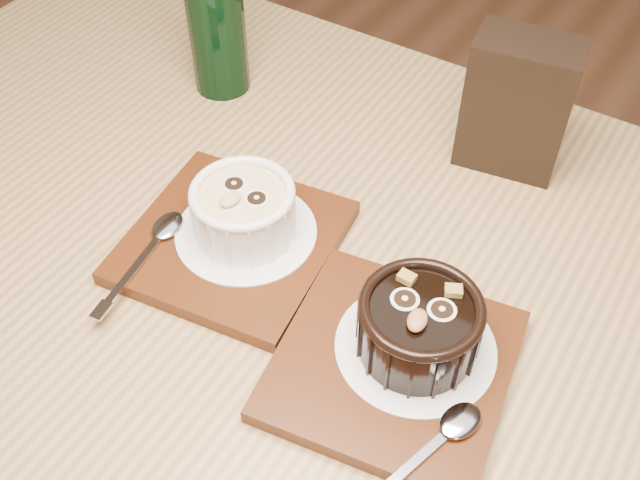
% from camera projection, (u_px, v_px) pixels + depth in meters
% --- Properties ---
extents(table, '(1.23, 0.85, 0.75)m').
position_uv_depth(table, '(304.00, 364.00, 0.72)').
color(table, olive).
rests_on(table, ground).
extents(tray_left, '(0.21, 0.21, 0.01)m').
position_uv_depth(tray_left, '(232.00, 242.00, 0.69)').
color(tray_left, '#4E230D').
rests_on(tray_left, table).
extents(doily_left, '(0.13, 0.13, 0.00)m').
position_uv_depth(doily_left, '(246.00, 232.00, 0.69)').
color(doily_left, white).
rests_on(doily_left, tray_left).
extents(ramekin_white, '(0.09, 0.09, 0.06)m').
position_uv_depth(ramekin_white, '(244.00, 209.00, 0.66)').
color(ramekin_white, white).
rests_on(ramekin_white, doily_left).
extents(spoon_left, '(0.05, 0.14, 0.01)m').
position_uv_depth(spoon_left, '(147.00, 252.00, 0.67)').
color(spoon_left, silver).
rests_on(spoon_left, tray_left).
extents(tray_right, '(0.21, 0.21, 0.01)m').
position_uv_depth(tray_right, '(393.00, 365.00, 0.60)').
color(tray_right, '#4E230D').
rests_on(tray_right, table).
extents(doily_right, '(0.13, 0.13, 0.00)m').
position_uv_depth(doily_right, '(415.00, 347.00, 0.60)').
color(doily_right, white).
rests_on(doily_right, tray_right).
extents(ramekin_dark, '(0.10, 0.10, 0.06)m').
position_uv_depth(ramekin_dark, '(419.00, 324.00, 0.58)').
color(ramekin_dark, black).
rests_on(ramekin_dark, doily_right).
extents(spoon_right, '(0.06, 0.14, 0.01)m').
position_uv_depth(spoon_right, '(428.00, 450.00, 0.54)').
color(spoon_right, silver).
rests_on(spoon_right, tray_right).
extents(condiment_stand, '(0.11, 0.08, 0.14)m').
position_uv_depth(condiment_stand, '(518.00, 104.00, 0.73)').
color(condiment_stand, black).
rests_on(condiment_stand, table).
extents(green_bottle, '(0.06, 0.06, 0.23)m').
position_uv_depth(green_bottle, '(215.00, 14.00, 0.80)').
color(green_bottle, black).
rests_on(green_bottle, table).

